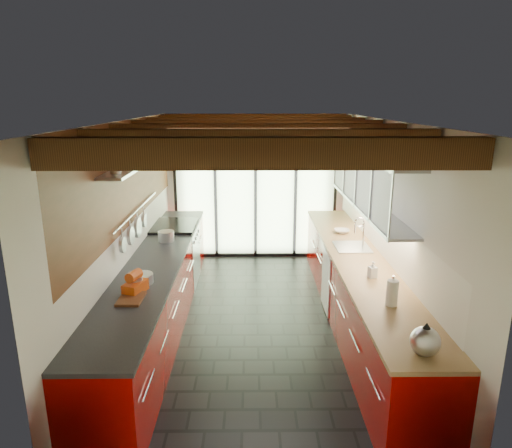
% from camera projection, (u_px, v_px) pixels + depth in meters
% --- Properties ---
extents(ground, '(5.50, 5.50, 0.00)m').
position_uv_depth(ground, '(258.00, 324.00, 5.96)').
color(ground, black).
rests_on(ground, ground).
extents(room_shell, '(5.50, 5.50, 5.50)m').
position_uv_depth(room_shell, '(258.00, 201.00, 5.53)').
color(room_shell, silver).
rests_on(room_shell, ground).
extents(ceiling_beams, '(3.14, 5.06, 4.90)m').
position_uv_depth(ceiling_beams, '(257.00, 131.00, 5.68)').
color(ceiling_beams, '#593316').
rests_on(ceiling_beams, ground).
extents(glass_door, '(2.95, 0.10, 2.90)m').
position_uv_depth(glass_door, '(256.00, 168.00, 8.12)').
color(glass_door, '#C6EAAD').
rests_on(glass_door, ground).
extents(left_counter, '(0.68, 5.00, 0.92)m').
position_uv_depth(left_counter, '(158.00, 292.00, 5.83)').
color(left_counter, '#940300').
rests_on(left_counter, ground).
extents(range_stove, '(0.66, 0.90, 0.97)m').
position_uv_depth(range_stove, '(176.00, 254.00, 7.22)').
color(range_stove, silver).
rests_on(range_stove, ground).
extents(right_counter, '(0.68, 5.00, 0.92)m').
position_uv_depth(right_counter, '(357.00, 291.00, 5.86)').
color(right_counter, '#940300').
rests_on(right_counter, ground).
extents(sink_assembly, '(0.45, 0.52, 0.43)m').
position_uv_depth(sink_assembly, '(353.00, 245.00, 6.11)').
color(sink_assembly, silver).
rests_on(sink_assembly, right_counter).
extents(upper_cabinets_right, '(0.34, 3.00, 3.00)m').
position_uv_depth(upper_cabinets_right, '(370.00, 180.00, 5.78)').
color(upper_cabinets_right, silver).
rests_on(upper_cabinets_right, ground).
extents(left_wall_fixtures, '(0.28, 2.60, 0.96)m').
position_uv_depth(left_wall_fixtures, '(138.00, 180.00, 5.59)').
color(left_wall_fixtures, silver).
rests_on(left_wall_fixtures, ground).
extents(stand_mixer, '(0.23, 0.31, 0.25)m').
position_uv_depth(stand_mixer, '(135.00, 283.00, 4.67)').
color(stand_mixer, '#D14910').
rests_on(stand_mixer, left_counter).
extents(pot_large, '(0.25, 0.25, 0.14)m').
position_uv_depth(pot_large, '(166.00, 236.00, 6.38)').
color(pot_large, silver).
rests_on(pot_large, left_counter).
extents(pot_small, '(0.28, 0.28, 0.10)m').
position_uv_depth(pot_small, '(141.00, 278.00, 4.93)').
color(pot_small, silver).
rests_on(pot_small, left_counter).
extents(cutting_board, '(0.24, 0.33, 0.03)m').
position_uv_depth(cutting_board, '(131.00, 299.00, 4.51)').
color(cutting_board, brown).
rests_on(cutting_board, left_counter).
extents(kettle, '(0.24, 0.29, 0.28)m').
position_uv_depth(kettle, '(425.00, 340.00, 3.53)').
color(kettle, silver).
rests_on(kettle, right_counter).
extents(paper_towel, '(0.13, 0.13, 0.31)m').
position_uv_depth(paper_towel, '(392.00, 293.00, 4.36)').
color(paper_towel, white).
rests_on(paper_towel, right_counter).
extents(soap_bottle, '(0.10, 0.11, 0.19)m').
position_uv_depth(soap_bottle, '(373.00, 270.00, 5.06)').
color(soap_bottle, silver).
rests_on(soap_bottle, right_counter).
extents(bowl, '(0.23, 0.23, 0.05)m').
position_uv_depth(bowl, '(342.00, 231.00, 6.78)').
color(bowl, silver).
rests_on(bowl, right_counter).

